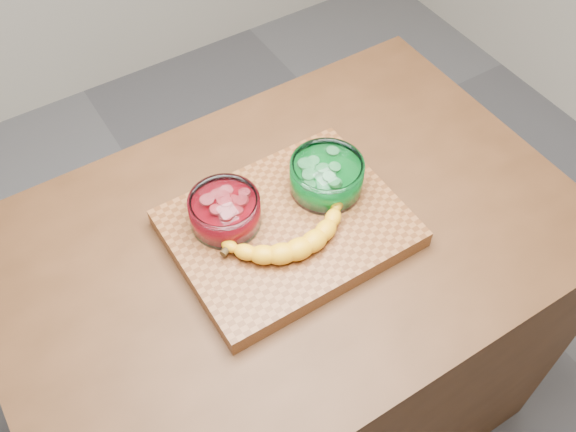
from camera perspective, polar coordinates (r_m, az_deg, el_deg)
ground at (r=2.09m, az=-0.00°, el=-16.48°), size 3.50×3.50×0.00m
counter at (r=1.68m, az=-0.00°, el=-10.80°), size 1.20×0.80×0.90m
cutting_board at (r=1.28m, az=-0.00°, el=-1.10°), size 0.45×0.35×0.04m
bowl_red at (r=1.25m, az=-5.63°, el=0.42°), size 0.14×0.14×0.07m
bowl_green at (r=1.30m, az=3.44°, el=3.55°), size 0.15×0.15×0.07m
banana at (r=1.23m, az=0.28°, el=-1.59°), size 0.29×0.14×0.04m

